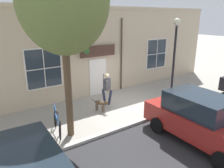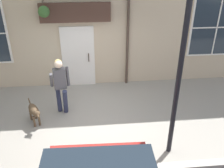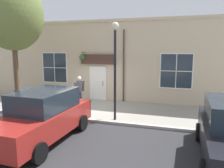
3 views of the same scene
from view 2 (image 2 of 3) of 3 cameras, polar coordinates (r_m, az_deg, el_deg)
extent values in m
plane|color=gray|center=(7.18, -5.41, -8.12)|extent=(90.00, 90.00, 0.00)
cube|color=#C6B293|center=(8.35, -6.41, 15.27)|extent=(0.30, 18.00, 4.78)
cube|color=white|center=(8.59, -7.71, 6.18)|extent=(0.10, 1.10, 2.10)
cube|color=#232D38|center=(8.58, -7.70, 5.79)|extent=(0.03, 0.90, 1.90)
cylinder|color=#47382D|center=(8.50, -5.36, 6.06)|extent=(0.03, 0.03, 0.30)
cube|color=#4C3328|center=(8.06, -8.43, 15.84)|extent=(0.08, 2.20, 0.60)
cylinder|color=#47382D|center=(8.28, 3.69, 13.58)|extent=(0.09, 0.09, 4.31)
cylinder|color=#47382D|center=(7.95, -15.43, 18.11)|extent=(0.44, 0.04, 0.04)
cylinder|color=#47382D|center=(7.81, -15.45, 16.59)|extent=(0.01, 0.01, 0.34)
cone|color=#2D2823|center=(7.85, -15.24, 15.02)|extent=(0.32, 0.32, 0.18)
sphere|color=#3D6B33|center=(7.84, -15.32, 15.66)|extent=(0.34, 0.34, 0.34)
cube|color=white|center=(9.36, 22.74, 11.93)|extent=(0.08, 1.82, 2.02)
cube|color=#232D38|center=(9.33, 22.82, 11.87)|extent=(0.03, 1.70, 1.90)
cube|color=white|center=(9.32, 22.87, 11.84)|extent=(0.04, 0.04, 1.90)
cube|color=white|center=(9.32, 22.87, 11.84)|extent=(0.04, 1.70, 0.04)
cylinder|color=#282D47|center=(7.31, -10.61, -3.99)|extent=(0.31, 0.19, 0.81)
cylinder|color=#282D47|center=(7.52, -12.07, -3.16)|extent=(0.31, 0.19, 0.81)
cube|color=#4C4C51|center=(7.08, -11.87, 1.23)|extent=(0.28, 0.38, 0.59)
sphere|color=beige|center=(6.87, -12.21, 4.45)|extent=(0.22, 0.22, 0.22)
sphere|color=tan|center=(6.89, -12.26, 4.71)|extent=(0.21, 0.21, 0.21)
cylinder|color=#4C4C51|center=(7.12, -10.09, 1.72)|extent=(0.17, 0.11, 0.57)
cylinder|color=#4C4C51|center=(6.96, -13.68, 0.86)|extent=(0.34, 0.15, 0.52)
ellipsoid|color=brown|center=(7.12, -17.50, -5.60)|extent=(0.64, 0.46, 0.20)
cylinder|color=brown|center=(7.13, -16.29, -7.90)|extent=(0.06, 0.06, 0.34)
cylinder|color=brown|center=(7.11, -17.34, -8.19)|extent=(0.06, 0.06, 0.34)
cylinder|color=brown|center=(7.42, -17.09, -6.44)|extent=(0.06, 0.06, 0.34)
cylinder|color=brown|center=(7.40, -18.09, -6.72)|extent=(0.06, 0.06, 0.34)
sphere|color=brown|center=(6.78, -16.79, -6.53)|extent=(0.17, 0.17, 0.17)
cone|color=brown|center=(6.70, -16.51, -7.15)|extent=(0.13, 0.12, 0.09)
cone|color=brown|center=(6.75, -16.50, -5.83)|extent=(0.06, 0.06, 0.07)
cone|color=brown|center=(6.74, -17.31, -6.05)|extent=(0.06, 0.06, 0.07)
cylinder|color=brown|center=(7.42, -18.33, -3.83)|extent=(0.20, 0.12, 0.14)
cylinder|color=black|center=(5.23, 15.06, 1.69)|extent=(0.11, 0.11, 3.97)
camera|label=1|loc=(7.11, -113.97, -11.04)|focal=35.00mm
camera|label=3|loc=(6.63, 124.14, -26.73)|focal=35.00mm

